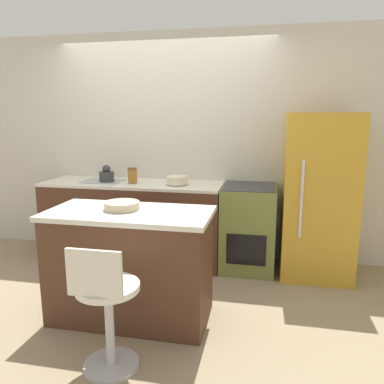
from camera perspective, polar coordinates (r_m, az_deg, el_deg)
The scene contains 11 objects.
ground_plane at distance 4.16m, azimuth -6.28°, elevation -11.98°, with size 14.00×14.00×0.00m, color #998466.
wall_back at distance 4.50m, azimuth -3.91°, elevation 6.97°, with size 8.00×0.06×2.60m.
back_counter at distance 4.41m, azimuth -8.86°, elevation -4.38°, with size 2.05×0.65×0.92m.
kitchen_island at distance 3.16m, azimuth -9.32°, elevation -10.87°, with size 1.32×0.66×0.91m.
oven_range at distance 4.15m, azimuth 8.58°, elevation -5.36°, with size 0.57×0.66×0.92m.
refrigerator at distance 4.07m, azimuth 18.66°, elevation -0.60°, with size 0.71×0.71×1.69m.
stool_chair at distance 2.58m, azimuth -12.85°, elevation -17.02°, with size 0.41×0.41×0.89m.
kettle at distance 4.37m, azimuth -12.87°, elevation 2.55°, with size 0.17×0.17×0.19m.
mixing_bowl at distance 4.11m, azimuth -2.29°, elevation 1.83°, with size 0.24×0.24×0.09m.
canister_jar at distance 4.25m, azimuth -9.06°, elevation 2.57°, with size 0.11×0.11×0.17m.
fruit_bowl at distance 3.07m, azimuth -10.65°, elevation -2.06°, with size 0.29×0.29×0.06m.
Camera 1 is at (1.20, -3.63, 1.65)m, focal length 35.00 mm.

